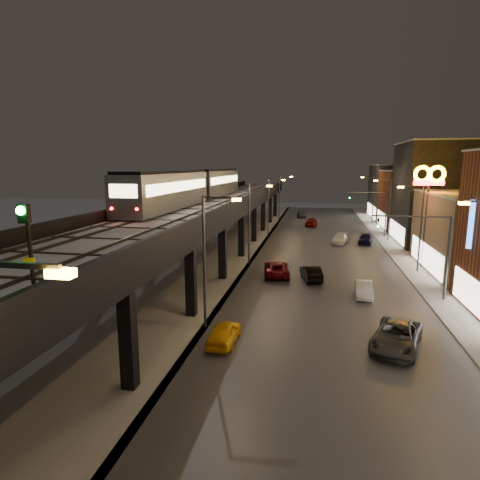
{
  "coord_description": "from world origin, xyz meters",
  "views": [
    {
      "loc": [
        6.47,
        -11.94,
        10.89
      ],
      "look_at": [
        0.52,
        19.28,
        5.0
      ],
      "focal_mm": 30.0,
      "sensor_mm": 36.0,
      "label": 1
    }
  ],
  "objects_px": {
    "subway_train": "(196,185)",
    "car_onc_red": "(365,239)",
    "rail_signal": "(27,234)",
    "car_far_white": "(301,214)",
    "car_mid_silver": "(277,269)",
    "car_near_white": "(311,273)",
    "car_onc_dark": "(396,337)",
    "car_mid_dark": "(311,222)",
    "car_onc_silver": "(364,290)",
    "car_taxi": "(224,334)",
    "car_onc_white": "(340,239)"
  },
  "relations": [
    {
      "from": "subway_train",
      "to": "car_near_white",
      "type": "relative_size",
      "value": 9.14
    },
    {
      "from": "car_onc_dark",
      "to": "rail_signal",
      "type": "bearing_deg",
      "value": -116.72
    },
    {
      "from": "rail_signal",
      "to": "car_onc_dark",
      "type": "xyz_separation_m",
      "value": [
        13.59,
        13.47,
        -8.1
      ]
    },
    {
      "from": "car_taxi",
      "to": "subway_train",
      "type": "bearing_deg",
      "value": -68.37
    },
    {
      "from": "rail_signal",
      "to": "car_far_white",
      "type": "bearing_deg",
      "value": 85.85
    },
    {
      "from": "car_mid_dark",
      "to": "car_onc_silver",
      "type": "bearing_deg",
      "value": 99.96
    },
    {
      "from": "subway_train",
      "to": "car_mid_dark",
      "type": "xyz_separation_m",
      "value": [
        14.19,
        25.1,
        -7.8
      ]
    },
    {
      "from": "car_mid_silver",
      "to": "car_near_white",
      "type": "bearing_deg",
      "value": 156.97
    },
    {
      "from": "car_near_white",
      "to": "car_onc_white",
      "type": "distance_m",
      "value": 19.92
    },
    {
      "from": "car_near_white",
      "to": "car_onc_dark",
      "type": "bearing_deg",
      "value": 98.01
    },
    {
      "from": "car_onc_red",
      "to": "subway_train",
      "type": "bearing_deg",
      "value": -147.26
    },
    {
      "from": "car_mid_dark",
      "to": "car_onc_white",
      "type": "bearing_deg",
      "value": 107.35
    },
    {
      "from": "rail_signal",
      "to": "car_onc_red",
      "type": "bearing_deg",
      "value": 71.82
    },
    {
      "from": "subway_train",
      "to": "car_mid_dark",
      "type": "bearing_deg",
      "value": 60.52
    },
    {
      "from": "car_onc_red",
      "to": "rail_signal",
      "type": "bearing_deg",
      "value": -97.71
    },
    {
      "from": "car_taxi",
      "to": "car_near_white",
      "type": "height_order",
      "value": "car_near_white"
    },
    {
      "from": "car_near_white",
      "to": "car_onc_silver",
      "type": "height_order",
      "value": "car_near_white"
    },
    {
      "from": "car_mid_dark",
      "to": "car_onc_red",
      "type": "height_order",
      "value": "car_onc_red"
    },
    {
      "from": "car_mid_silver",
      "to": "car_onc_white",
      "type": "relative_size",
      "value": 1.14
    },
    {
      "from": "car_far_white",
      "to": "car_onc_white",
      "type": "height_order",
      "value": "car_far_white"
    },
    {
      "from": "car_mid_dark",
      "to": "car_onc_white",
      "type": "distance_m",
      "value": 17.05
    },
    {
      "from": "subway_train",
      "to": "car_mid_dark",
      "type": "distance_m",
      "value": 29.87
    },
    {
      "from": "car_mid_dark",
      "to": "subway_train",
      "type": "bearing_deg",
      "value": 63.49
    },
    {
      "from": "car_mid_silver",
      "to": "car_onc_silver",
      "type": "height_order",
      "value": "car_mid_silver"
    },
    {
      "from": "car_mid_dark",
      "to": "car_far_white",
      "type": "relative_size",
      "value": 1.12
    },
    {
      "from": "rail_signal",
      "to": "car_onc_dark",
      "type": "height_order",
      "value": "rail_signal"
    },
    {
      "from": "car_onc_red",
      "to": "car_far_white",
      "type": "bearing_deg",
      "value": 119.9
    },
    {
      "from": "car_mid_dark",
      "to": "car_far_white",
      "type": "bearing_deg",
      "value": -76.65
    },
    {
      "from": "car_near_white",
      "to": "car_mid_dark",
      "type": "distance_m",
      "value": 36.09
    },
    {
      "from": "subway_train",
      "to": "car_onc_dark",
      "type": "distance_m",
      "value": 32.9
    },
    {
      "from": "subway_train",
      "to": "car_onc_red",
      "type": "distance_m",
      "value": 24.98
    },
    {
      "from": "car_far_white",
      "to": "car_onc_dark",
      "type": "relative_size",
      "value": 0.81
    },
    {
      "from": "car_mid_dark",
      "to": "car_onc_red",
      "type": "distance_m",
      "value": 17.89
    },
    {
      "from": "rail_signal",
      "to": "car_near_white",
      "type": "xyz_separation_m",
      "value": [
        8.31,
        27.43,
        -8.15
      ]
    },
    {
      "from": "car_far_white",
      "to": "car_onc_dark",
      "type": "xyz_separation_m",
      "value": [
        8.08,
        -62.47,
        0.01
      ]
    },
    {
      "from": "car_onc_silver",
      "to": "car_onc_red",
      "type": "bearing_deg",
      "value": 86.6
    },
    {
      "from": "rail_signal",
      "to": "car_mid_silver",
      "type": "xyz_separation_m",
      "value": [
        4.89,
        28.37,
        -8.14
      ]
    },
    {
      "from": "car_taxi",
      "to": "car_onc_silver",
      "type": "bearing_deg",
      "value": -129.49
    },
    {
      "from": "car_taxi",
      "to": "car_mid_dark",
      "type": "xyz_separation_m",
      "value": [
        4.54,
        51.3,
        0.07
      ]
    },
    {
      "from": "car_onc_white",
      "to": "car_onc_red",
      "type": "bearing_deg",
      "value": 18.47
    },
    {
      "from": "car_onc_white",
      "to": "car_far_white",
      "type": "bearing_deg",
      "value": 114.61
    },
    {
      "from": "rail_signal",
      "to": "car_near_white",
      "type": "distance_m",
      "value": 29.8
    },
    {
      "from": "car_onc_dark",
      "to": "car_onc_silver",
      "type": "bearing_deg",
      "value": 113.57
    },
    {
      "from": "car_mid_silver",
      "to": "car_mid_dark",
      "type": "height_order",
      "value": "car_mid_dark"
    },
    {
      "from": "car_mid_dark",
      "to": "car_onc_red",
      "type": "relative_size",
      "value": 1.13
    },
    {
      "from": "car_near_white",
      "to": "car_onc_silver",
      "type": "bearing_deg",
      "value": 123.4
    },
    {
      "from": "car_mid_silver",
      "to": "car_onc_red",
      "type": "distance_m",
      "value": 21.83
    },
    {
      "from": "car_near_white",
      "to": "subway_train",
      "type": "bearing_deg",
      "value": -49.45
    },
    {
      "from": "car_mid_silver",
      "to": "car_far_white",
      "type": "height_order",
      "value": "car_far_white"
    },
    {
      "from": "car_onc_silver",
      "to": "car_onc_red",
      "type": "height_order",
      "value": "car_onc_red"
    }
  ]
}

